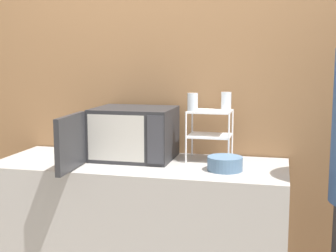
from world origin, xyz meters
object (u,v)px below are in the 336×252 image
(microwave, at_px, (131,134))
(dish_rack, at_px, (210,125))
(glass_front_left, at_px, (193,102))
(bowl, at_px, (225,164))
(glass_back_right, at_px, (226,101))

(microwave, height_order, dish_rack, microwave)
(glass_front_left, distance_m, bowl, 0.42)
(dish_rack, xyz_separation_m, glass_front_left, (-0.09, -0.07, 0.14))
(microwave, bearing_deg, dish_rack, 8.27)
(glass_back_right, bearing_deg, dish_rack, -145.00)
(dish_rack, relative_size, glass_back_right, 2.87)
(microwave, bearing_deg, glass_back_right, 13.12)
(glass_back_right, bearing_deg, glass_front_left, -144.77)
(dish_rack, distance_m, glass_back_right, 0.18)
(dish_rack, relative_size, bowl, 1.57)
(microwave, relative_size, glass_front_left, 7.20)
(dish_rack, bearing_deg, glass_front_left, -144.54)
(dish_rack, height_order, glass_front_left, glass_front_left)
(microwave, bearing_deg, bowl, -15.01)
(microwave, bearing_deg, glass_front_left, 0.31)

